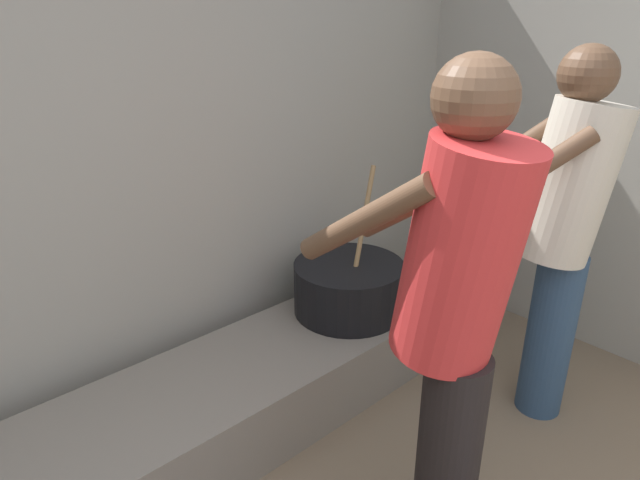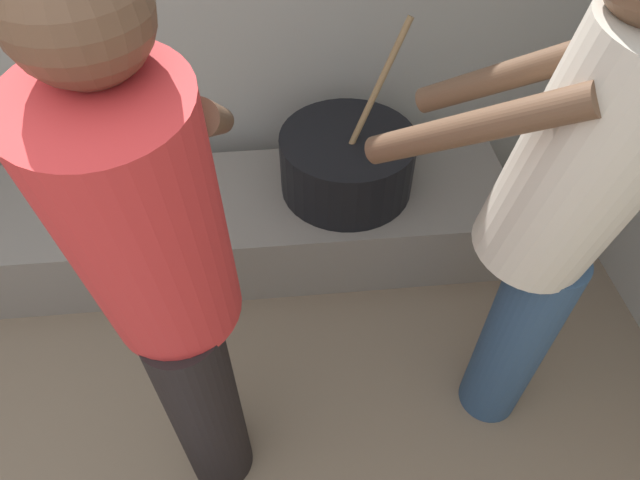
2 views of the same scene
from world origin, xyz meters
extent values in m
cube|color=slate|center=(0.70, 1.88, 0.16)|extent=(2.55, 0.60, 0.33)
cylinder|color=black|center=(1.28, 1.89, 0.45)|extent=(0.55, 0.55, 0.26)
cylinder|color=#937047|center=(1.37, 1.89, 0.78)|extent=(0.24, 0.12, 0.51)
cylinder|color=black|center=(0.74, 0.92, 0.39)|extent=(0.20, 0.20, 0.79)
cylinder|color=red|center=(0.74, 0.95, 1.11)|extent=(0.32, 0.40, 0.67)
sphere|color=brown|center=(0.74, 0.96, 1.52)|extent=(0.22, 0.22, 0.22)
cylinder|color=brown|center=(0.86, 1.19, 1.18)|extent=(0.09, 0.48, 0.37)
cylinder|color=brown|center=(0.60, 1.18, 1.18)|extent=(0.09, 0.48, 0.37)
cylinder|color=navy|center=(1.70, 1.05, 0.39)|extent=(0.20, 0.20, 0.78)
cylinder|color=beige|center=(1.68, 1.07, 1.10)|extent=(0.49, 0.48, 0.67)
cylinder|color=brown|center=(1.58, 1.33, 1.17)|extent=(0.41, 0.36, 0.36)
cylinder|color=brown|center=(1.41, 1.12, 1.17)|extent=(0.41, 0.36, 0.36)
camera|label=1|loc=(-0.46, 0.20, 1.71)|focal=30.75mm
camera|label=2|loc=(1.00, 0.20, 1.85)|focal=30.14mm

